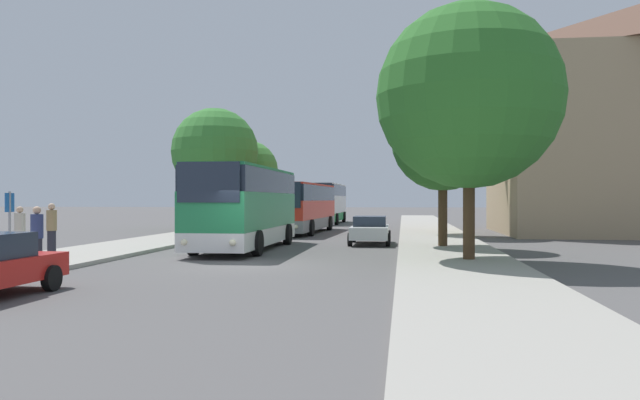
{
  "coord_description": "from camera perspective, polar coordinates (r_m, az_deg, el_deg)",
  "views": [
    {
      "loc": [
        5.19,
        -20.06,
        2.19
      ],
      "look_at": [
        0.87,
        12.34,
        2.15
      ],
      "focal_mm": 35.0,
      "sensor_mm": 36.0,
      "label": 1
    }
  ],
  "objects": [
    {
      "name": "bus_rear",
      "position": [
        56.48,
        0.57,
        -0.23
      ],
      "size": [
        2.94,
        10.58,
        3.57
      ],
      "rotation": [
        0.0,
        0.0,
        -0.01
      ],
      "color": "#238942",
      "rests_on": "ground_plane"
    },
    {
      "name": "ground_plane",
      "position": [
        20.83,
        -6.92,
        -5.96
      ],
      "size": [
        300.0,
        300.0,
        0.0
      ],
      "primitive_type": "plane",
      "color": "#565454",
      "rests_on": "ground"
    },
    {
      "name": "tree_left_near",
      "position": [
        47.51,
        -6.58,
        2.68
      ],
      "size": [
        4.53,
        4.53,
        6.49
      ],
      "color": "#513D23",
      "rests_on": "sidewalk_left"
    },
    {
      "name": "tree_right_mid",
      "position": [
        22.07,
        13.46,
        9.2
      ],
      "size": [
        6.31,
        6.31,
        8.7
      ],
      "color": "#47331E",
      "rests_on": "sidewalk_right"
    },
    {
      "name": "tree_right_far",
      "position": [
        37.64,
        11.23,
        6.22
      ],
      "size": [
        5.56,
        5.56,
        8.87
      ],
      "color": "#513D23",
      "rests_on": "sidewalk_right"
    },
    {
      "name": "sidewalk_left",
      "position": [
        23.56,
        -23.7,
        -5.08
      ],
      "size": [
        4.0,
        120.0,
        0.15
      ],
      "primitive_type": "cube",
      "color": "#A39E93",
      "rests_on": "ground_plane"
    },
    {
      "name": "sidewalk_right",
      "position": [
        20.25,
        12.75,
        -5.92
      ],
      "size": [
        4.0,
        120.0,
        0.15
      ],
      "primitive_type": "cube",
      "color": "#A39E93",
      "rests_on": "ground_plane"
    },
    {
      "name": "bus_middle",
      "position": [
        40.58,
        -1.68,
        -0.61
      ],
      "size": [
        3.15,
        12.18,
        3.18
      ],
      "rotation": [
        0.0,
        0.0,
        -0.04
      ],
      "color": "gray",
      "rests_on": "ground_plane"
    },
    {
      "name": "bus_stop_sign",
      "position": [
        22.0,
        -26.51,
        -1.53
      ],
      "size": [
        0.08,
        0.45,
        2.29
      ],
      "color": "gray",
      "rests_on": "sidewalk_left"
    },
    {
      "name": "pedestrian_waiting_far",
      "position": [
        24.59,
        -23.33,
        -2.44
      ],
      "size": [
        0.36,
        0.36,
        1.89
      ],
      "rotation": [
        0.0,
        0.0,
        4.43
      ],
      "color": "#23232D",
      "rests_on": "sidewalk_left"
    },
    {
      "name": "tree_left_far",
      "position": [
        44.03,
        -9.59,
        4.39
      ],
      "size": [
        6.02,
        6.02,
        8.38
      ],
      "color": "#513D23",
      "rests_on": "sidewalk_left"
    },
    {
      "name": "parked_car_right_near",
      "position": [
        30.42,
        4.61,
        -2.7
      ],
      "size": [
        1.99,
        4.34,
        1.36
      ],
      "rotation": [
        0.0,
        0.0,
        3.15
      ],
      "color": "silver",
      "rests_on": "ground_plane"
    },
    {
      "name": "bus_front",
      "position": [
        27.35,
        -6.83,
        -0.57
      ],
      "size": [
        2.88,
        10.46,
        3.54
      ],
      "rotation": [
        0.0,
        0.0,
        -0.0
      ],
      "color": "silver",
      "rests_on": "ground_plane"
    },
    {
      "name": "pedestrian_waiting_near",
      "position": [
        24.2,
        -25.75,
        -2.62
      ],
      "size": [
        0.36,
        0.36,
        1.79
      ],
      "rotation": [
        0.0,
        0.0,
        5.94
      ],
      "color": "#23232D",
      "rests_on": "sidewalk_left"
    },
    {
      "name": "pedestrian_walking_back",
      "position": [
        20.44,
        -24.46,
        -3.05
      ],
      "size": [
        0.36,
        0.36,
        1.83
      ],
      "rotation": [
        0.0,
        0.0,
        4.43
      ],
      "color": "#23232D",
      "rests_on": "sidewalk_left"
    },
    {
      "name": "tree_right_near",
      "position": [
        27.94,
        11.16,
        5.42
      ],
      "size": [
        4.51,
        4.51,
        6.91
      ],
      "color": "#47331E",
      "rests_on": "sidewalk_right"
    }
  ]
}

